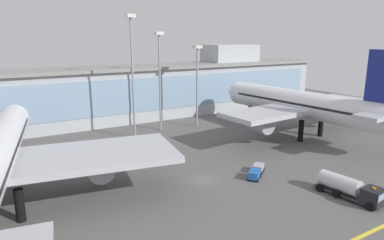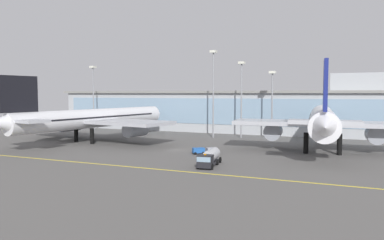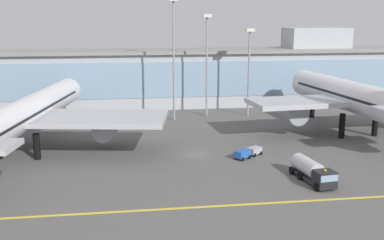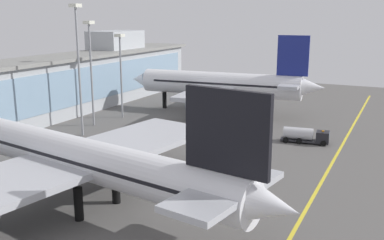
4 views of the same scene
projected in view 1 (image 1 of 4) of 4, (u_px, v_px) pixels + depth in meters
name	position (u px, v px, depth m)	size (l,w,h in m)	color
ground_plane	(203.00, 180.00, 52.86)	(184.59, 184.59, 0.00)	#5B5956
terminal_building	(117.00, 93.00, 89.15)	(134.85, 14.00, 19.46)	#ADB2B7
airliner_near_right	(301.00, 105.00, 75.25)	(40.73, 49.98, 19.49)	black
fuel_tanker_truck	(351.00, 188.00, 46.42)	(3.85, 9.27, 2.90)	black
baggage_tug_near	(256.00, 171.00, 54.31)	(5.38, 4.63, 1.40)	black
apron_light_mast_west	(197.00, 73.00, 82.24)	(1.80, 1.80, 19.77)	gray
apron_light_mast_centre	(159.00, 67.00, 78.12)	(1.80, 1.80, 22.85)	gray
apron_light_mast_east	(132.00, 61.00, 71.08)	(1.80, 1.80, 26.17)	gray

